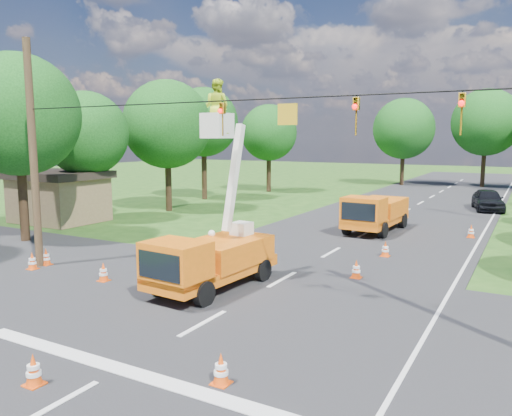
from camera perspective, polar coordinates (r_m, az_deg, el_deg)
The scene contains 27 objects.
ground at distance 32.33m, azimuth 14.87°, elevation -1.50°, with size 140.00×140.00×0.00m, color #1E4514.
road_main at distance 32.33m, azimuth 14.87°, elevation -1.50°, with size 12.00×100.00×0.06m, color black.
road_cross at distance 15.98m, azimuth -1.85°, elevation -10.94°, with size 56.00×10.00×0.07m, color black.
stop_bar at distance 12.16m, azimuth -15.23°, elevation -17.53°, with size 9.00×0.45×0.02m, color silver.
edge_line at distance 31.44m, azimuth 24.79°, elevation -2.24°, with size 0.12×90.00×0.02m, color silver.
bucket_truck at distance 17.14m, azimuth -5.14°, elevation -4.13°, with size 2.44×5.43×7.13m.
second_truck at distance 28.40m, azimuth 13.43°, elevation -0.48°, with size 2.51×5.79×2.13m.
ground_worker at distance 18.44m, azimuth -5.06°, elevation -5.61°, with size 0.63×0.41×1.72m, color orange.
distant_car at distance 39.64m, azimuth 24.98°, elevation 0.87°, with size 1.86×4.61×1.57m, color black.
traffic_cone_0 at distance 11.94m, azimuth -24.08°, elevation -16.58°, with size 0.38×0.38×0.71m.
traffic_cone_1 at distance 11.05m, azimuth -4.02°, elevation -17.92°, with size 0.38×0.38×0.71m.
traffic_cone_2 at distance 18.99m, azimuth 11.39°, elevation -6.88°, with size 0.38×0.38×0.71m.
traffic_cone_3 at distance 22.66m, azimuth 14.56°, elevation -4.56°, with size 0.38×0.38×0.71m.
traffic_cone_4 at distance 19.05m, azimuth -17.04°, elevation -7.03°, with size 0.38×0.38×0.71m.
traffic_cone_5 at distance 21.71m, azimuth -24.20°, elevation -5.56°, with size 0.38×0.38×0.71m.
traffic_cone_6 at distance 22.21m, azimuth -22.86°, elevation -5.19°, with size 0.38×0.38×0.71m.
traffic_cone_7 at distance 28.36m, azimuth 23.37°, elevation -2.47°, with size 0.38×0.38×0.71m.
pole_left at distance 21.63m, azimuth -24.11°, elevation 5.49°, with size 0.30×0.30×9.00m.
signal_span at distance 14.10m, azimuth 5.94°, elevation 10.78°, with size 18.00×0.29×1.07m.
shed at distance 33.43m, azimuth -21.59°, elevation 1.31°, with size 5.50×4.50×3.15m.
tree_left_b at distance 27.45m, azimuth -25.59°, elevation 9.57°, with size 6.00×6.00×9.32m.
tree_left_c at distance 32.75m, azimuth -18.90°, elevation 8.01°, with size 5.20×5.20×8.06m.
tree_left_d at distance 36.08m, azimuth -10.13°, elevation 9.36°, with size 6.20×6.20×9.24m.
tree_left_e at distance 42.76m, azimuth -6.01°, elevation 9.70°, with size 5.80×5.80×9.41m.
tree_left_f at distance 48.53m, azimuth 1.48°, elevation 8.58°, with size 5.40×5.40×8.40m.
tree_far_a at distance 57.39m, azimuth 16.53°, elevation 8.67°, with size 6.60×6.60×9.50m.
tree_far_b at distance 58.16m, azimuth 24.80°, elevation 8.87°, with size 7.00×7.00×10.32m.
Camera 1 is at (7.82, -10.93, 5.18)m, focal length 35.00 mm.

